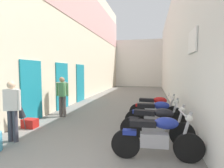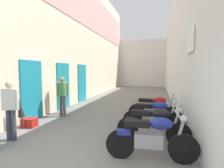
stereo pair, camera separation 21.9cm
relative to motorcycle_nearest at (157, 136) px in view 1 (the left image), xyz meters
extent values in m
plane|color=slate|center=(-1.71, 5.81, -0.50)|extent=(34.64, 34.64, 0.00)
cube|color=beige|center=(-4.55, 7.81, 3.62)|extent=(0.40, 18.64, 8.24)
cube|color=teal|center=(-4.33, 1.89, 0.60)|extent=(0.06, 1.10, 2.20)
cube|color=teal|center=(-4.33, 4.09, 0.60)|extent=(0.06, 1.10, 2.20)
cube|color=teal|center=(-4.33, 6.29, 0.60)|extent=(0.06, 1.10, 2.20)
cube|color=#DBA39E|center=(-4.34, 7.81, 5.43)|extent=(0.04, 18.64, 2.64)
cube|color=silver|center=(1.14, 7.81, 2.55)|extent=(0.40, 18.64, 6.10)
cube|color=white|center=(0.91, 1.49, 2.10)|extent=(0.04, 0.90, 0.60)
cube|color=silver|center=(-1.71, 18.13, 2.22)|extent=(8.29, 2.00, 5.44)
cylinder|color=black|center=(0.61, 0.04, -0.20)|extent=(0.60, 0.12, 0.60)
cylinder|color=black|center=(-0.63, -0.04, -0.20)|extent=(0.60, 0.12, 0.60)
cube|color=#9E9EA3|center=(-0.06, 0.00, -0.08)|extent=(0.57, 0.24, 0.28)
ellipsoid|color=navy|center=(0.17, 0.01, 0.28)|extent=(0.50, 0.29, 0.24)
cube|color=black|center=(-0.29, -0.02, 0.26)|extent=(0.53, 0.25, 0.12)
cylinder|color=#9E9EA3|center=(0.54, 0.04, 0.15)|extent=(0.25, 0.08, 0.77)
cylinder|color=#9E9EA3|center=(0.47, 0.03, 0.50)|extent=(0.08, 0.58, 0.04)
sphere|color=silver|center=(0.59, 0.04, 0.40)|extent=(0.14, 0.14, 0.14)
cube|color=navy|center=(-0.55, -0.04, 0.06)|extent=(0.29, 0.16, 0.10)
cylinder|color=black|center=(0.61, 0.81, -0.20)|extent=(0.61, 0.15, 0.60)
cylinder|color=black|center=(-0.63, 0.96, -0.20)|extent=(0.61, 0.15, 0.60)
cube|color=#9E9EA3|center=(-0.06, 0.89, -0.08)|extent=(0.58, 0.27, 0.28)
ellipsoid|color=black|center=(0.17, 0.86, 0.28)|extent=(0.51, 0.32, 0.24)
cube|color=black|center=(-0.29, 0.92, 0.26)|extent=(0.54, 0.28, 0.12)
cylinder|color=#9E9EA3|center=(0.54, 0.82, 0.15)|extent=(0.25, 0.09, 0.77)
cylinder|color=#9E9EA3|center=(0.47, 0.83, 0.50)|extent=(0.11, 0.58, 0.04)
sphere|color=silver|center=(0.59, 0.81, 0.40)|extent=(0.14, 0.14, 0.14)
cube|color=black|center=(-0.55, 0.95, 0.06)|extent=(0.30, 0.17, 0.10)
cylinder|color=black|center=(0.61, 1.87, -0.20)|extent=(0.60, 0.11, 0.60)
cylinder|color=black|center=(-0.63, 1.82, -0.20)|extent=(0.60, 0.11, 0.60)
cube|color=#9E9EA3|center=(-0.06, 1.84, -0.08)|extent=(0.57, 0.22, 0.28)
ellipsoid|color=navy|center=(0.17, 1.85, 0.28)|extent=(0.49, 0.28, 0.24)
cube|color=black|center=(-0.29, 1.83, 0.26)|extent=(0.53, 0.24, 0.12)
cylinder|color=#9E9EA3|center=(0.54, 1.87, 0.15)|extent=(0.25, 0.07, 0.77)
cylinder|color=#9E9EA3|center=(0.47, 1.86, 0.50)|extent=(0.06, 0.58, 0.04)
sphere|color=silver|center=(0.59, 1.87, 0.40)|extent=(0.14, 0.14, 0.14)
cube|color=navy|center=(-0.55, 1.82, 0.06)|extent=(0.29, 0.15, 0.10)
cylinder|color=black|center=(0.61, 2.75, -0.20)|extent=(0.61, 0.15, 0.60)
cylinder|color=black|center=(-0.63, 2.90, -0.20)|extent=(0.61, 0.15, 0.60)
cube|color=#9E9EA3|center=(-0.06, 2.83, -0.08)|extent=(0.58, 0.27, 0.28)
ellipsoid|color=#AD1414|center=(0.17, 2.80, 0.28)|extent=(0.51, 0.32, 0.24)
cube|color=black|center=(-0.29, 2.86, 0.26)|extent=(0.54, 0.28, 0.12)
cylinder|color=#9E9EA3|center=(0.54, 2.76, 0.15)|extent=(0.25, 0.09, 0.77)
cylinder|color=#9E9EA3|center=(0.47, 2.76, 0.50)|extent=(0.11, 0.58, 0.04)
sphere|color=silver|center=(0.59, 2.75, 0.40)|extent=(0.14, 0.14, 0.14)
cube|color=#AD1414|center=(-0.55, 2.89, 0.06)|extent=(0.30, 0.17, 0.10)
cylinder|color=#383842|center=(-3.67, 0.16, -0.09)|extent=(0.12, 0.12, 0.82)
cylinder|color=#383842|center=(-3.51, 0.16, -0.09)|extent=(0.12, 0.12, 0.82)
cube|color=beige|center=(-3.59, 0.16, 0.59)|extent=(0.39, 0.30, 0.54)
sphere|color=#DBB28E|center=(-3.59, 0.16, 0.97)|extent=(0.20, 0.20, 0.20)
cylinder|color=beige|center=(-3.81, 0.16, 0.59)|extent=(0.08, 0.08, 0.52)
cylinder|color=beige|center=(-3.37, 0.16, 0.59)|extent=(0.08, 0.08, 0.52)
cylinder|color=#564C47|center=(-3.64, 2.70, -0.09)|extent=(0.12, 0.12, 0.82)
cylinder|color=#564C47|center=(-3.48, 2.70, -0.09)|extent=(0.12, 0.12, 0.82)
cube|color=#4C8C51|center=(-3.56, 2.70, 0.59)|extent=(0.28, 0.38, 0.54)
sphere|color=#997051|center=(-3.56, 2.70, 0.97)|extent=(0.20, 0.20, 0.20)
cylinder|color=#4C8C51|center=(-3.78, 2.70, 0.59)|extent=(0.08, 0.08, 0.52)
cylinder|color=#4C8C51|center=(-3.34, 2.70, 0.59)|extent=(0.08, 0.08, 0.52)
cylinder|color=#564C47|center=(-3.88, 3.09, -0.09)|extent=(0.12, 0.12, 0.82)
cylinder|color=#564C47|center=(-3.72, 3.09, -0.09)|extent=(0.12, 0.12, 0.82)
cube|color=beige|center=(-3.80, 3.09, 0.59)|extent=(0.38, 0.39, 0.54)
sphere|color=#997051|center=(-3.80, 3.09, 0.97)|extent=(0.20, 0.20, 0.20)
cylinder|color=beige|center=(-4.02, 3.09, 0.59)|extent=(0.08, 0.08, 0.52)
cylinder|color=beige|center=(-3.58, 3.09, 0.59)|extent=(0.08, 0.08, 0.52)
cube|color=red|center=(-3.92, 1.23, -0.36)|extent=(0.44, 0.32, 0.28)
cylinder|color=#4C4C4C|center=(-3.96, 0.97, -0.03)|extent=(0.02, 0.22, 0.93)
cone|color=#232328|center=(-3.96, 0.89, 0.18)|extent=(0.20, 0.31, 0.58)
camera|label=1|loc=(-0.12, -3.57, 1.32)|focal=28.15mm
camera|label=2|loc=(0.09, -3.52, 1.32)|focal=28.15mm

